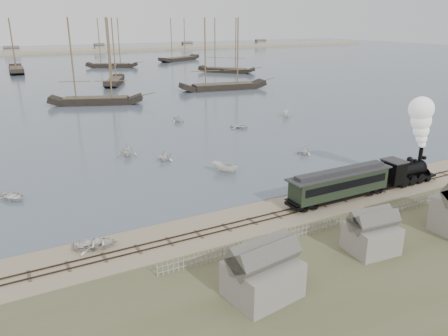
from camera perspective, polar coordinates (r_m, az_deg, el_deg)
name	(u,v)px	position (r m, az deg, el deg)	size (l,w,h in m)	color
ground	(274,207)	(48.25, 6.53, -5.04)	(600.00, 600.00, 0.00)	#9E8970
harbor_water	(51,66)	(208.44, -21.70, 12.27)	(600.00, 336.00, 0.06)	#435160
rail_track	(285,213)	(46.76, 7.92, -5.86)	(120.00, 1.80, 0.16)	#32241B
picket_fence_west	(258,249)	(39.78, 4.50, -10.48)	(19.00, 0.10, 1.20)	gray
picket_fence_east	(409,209)	(51.39, 23.02, -4.97)	(15.00, 0.10, 1.20)	gray
shed_left	(262,295)	(33.91, 5.00, -16.25)	(5.00, 4.00, 4.10)	gray
shed_mid	(370,251)	(41.42, 18.49, -10.23)	(4.00, 3.50, 3.60)	gray
far_spit	(31,54)	(287.75, -23.89, 13.48)	(500.00, 20.00, 1.80)	tan
locomotive	(418,146)	(58.47, 23.95, 2.66)	(8.29, 3.10, 10.34)	black
passenger_coach	(340,183)	(50.46, 14.87, -1.94)	(13.43, 2.59, 3.26)	black
beached_dinghy	(96,244)	(41.29, -16.38, -9.47)	(3.87, 2.77, 0.80)	silver
rowboat_0	(13,196)	(55.02, -25.90, -3.36)	(3.51, 2.50, 0.73)	silver
rowboat_1	(165,156)	(63.44, -7.73, 1.62)	(2.87, 2.47, 1.51)	silver
rowboat_2	(225,168)	(57.88, 0.08, 0.06)	(3.74, 1.41, 1.44)	silver
rowboat_3	(240,127)	(81.88, 2.05, 5.42)	(3.33, 2.38, 0.69)	silver
rowboat_4	(305,150)	(66.97, 10.52, 2.36)	(2.71, 2.34, 1.43)	silver
rowboat_5	(286,114)	(92.64, 8.15, 7.05)	(3.52, 1.32, 1.36)	silver
rowboat_7	(178,118)	(87.33, -6.04, 6.49)	(3.04, 2.63, 1.60)	silver
rowboat_8	(127,150)	(66.67, -12.56, 2.33)	(3.49, 3.01, 1.84)	silver
schooner_2	(93,62)	(108.66, -16.80, 13.16)	(21.70, 5.01, 20.00)	black
schooner_3	(112,51)	(141.67, -14.41, 14.53)	(19.02, 4.39, 20.00)	black
schooner_4	(223,54)	(127.24, -0.09, 14.67)	(25.44, 5.87, 20.00)	black
schooner_5	(226,45)	(169.27, 0.30, 15.72)	(21.65, 5.00, 20.00)	black
schooner_7	(13,45)	(187.45, -25.90, 14.22)	(23.84, 5.50, 20.00)	black
schooner_8	(110,43)	(192.57, -14.65, 15.53)	(20.99, 4.84, 20.00)	black
schooner_9	(179,40)	(218.96, -5.93, 16.35)	(25.44, 5.87, 20.00)	black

